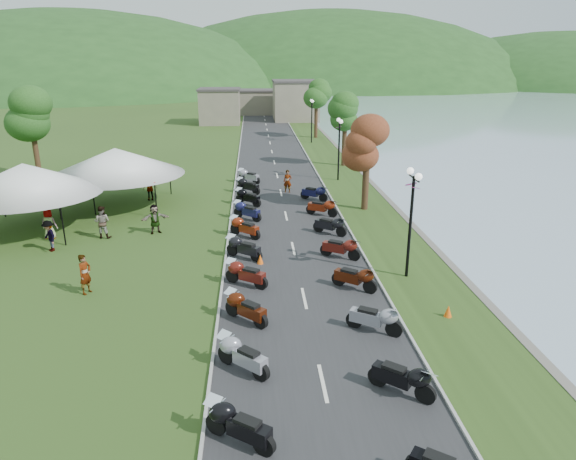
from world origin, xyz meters
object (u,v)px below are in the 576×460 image
object	(u,v)px
vendor_tent_main	(118,177)
pedestrian_c	(52,251)
pedestrian_b	(104,238)
pedestrian_a	(88,293)

from	to	relation	value
vendor_tent_main	pedestrian_c	bearing A→B (deg)	-100.25
vendor_tent_main	pedestrian_c	distance (m)	9.04
vendor_tent_main	pedestrian_c	world-z (taller)	vendor_tent_main
pedestrian_b	vendor_tent_main	bearing A→B (deg)	-76.77
pedestrian_b	pedestrian_c	bearing A→B (deg)	49.63
vendor_tent_main	pedestrian_b	world-z (taller)	vendor_tent_main
pedestrian_a	vendor_tent_main	bearing A→B (deg)	32.62
pedestrian_a	pedestrian_c	xyz separation A→B (m)	(-3.46, 5.39, 0.00)
pedestrian_a	pedestrian_c	bearing A→B (deg)	57.66
vendor_tent_main	pedestrian_a	xyz separation A→B (m)	(1.89, -14.06, -2.00)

